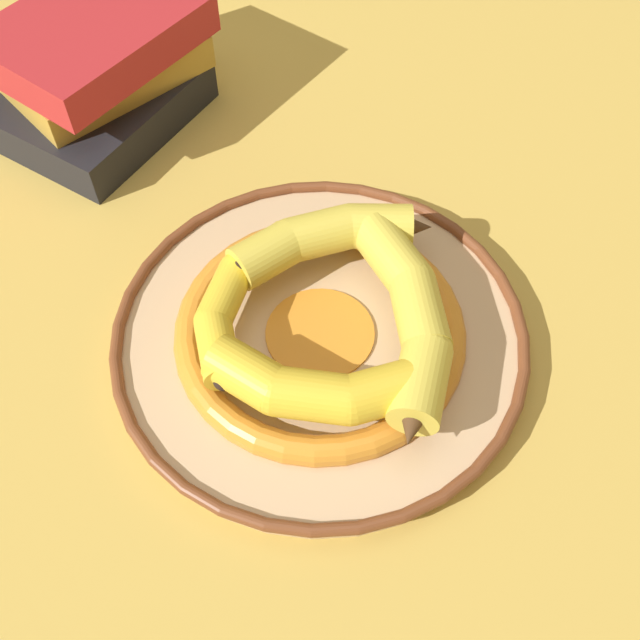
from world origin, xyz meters
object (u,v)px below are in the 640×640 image
object	(u,v)px
banana_d	(309,387)
book_stack	(101,70)
decorative_bowl	(320,334)
banana_c	(236,295)
banana_b	(327,237)
banana_a	(412,320)

from	to	relation	value
banana_d	book_stack	world-z (taller)	book_stack
decorative_bowl	banana_c	bearing A→B (deg)	179.47
decorative_bowl	banana_b	xyz separation A→B (m)	(-0.01, 0.07, 0.04)
banana_a	banana_b	xyz separation A→B (m)	(-0.08, 0.07, -0.00)
banana_d	book_stack	bearing A→B (deg)	128.45
decorative_bowl	book_stack	world-z (taller)	book_stack
banana_c	banana_d	world-z (taller)	banana_d
banana_a	book_stack	world-z (taller)	book_stack
decorative_bowl	banana_d	world-z (taller)	banana_d
banana_b	banana_c	distance (m)	0.09
decorative_bowl	book_stack	bearing A→B (deg)	140.27
banana_b	book_stack	distance (m)	0.32
banana_a	banana_c	distance (m)	0.14
banana_b	banana_c	bearing A→B (deg)	20.24
banana_a	banana_c	xyz separation A→B (m)	(-0.14, -0.01, -0.00)
banana_c	banana_a	bearing A→B (deg)	95.59
banana_a	book_stack	size ratio (longest dim) A/B	0.82
decorative_bowl	banana_d	size ratio (longest dim) A/B	1.87
decorative_bowl	banana_a	bearing A→B (deg)	4.58
book_stack	banana_a	bearing A→B (deg)	-97.35
banana_a	banana_c	world-z (taller)	banana_a
decorative_bowl	banana_d	xyz separation A→B (m)	(0.01, -0.07, 0.04)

